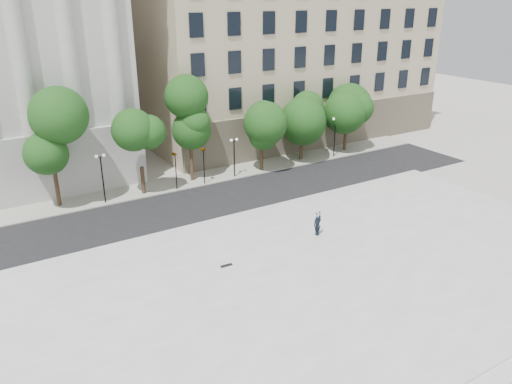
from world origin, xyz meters
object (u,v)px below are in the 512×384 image
Objects in this scene: person_lying at (317,232)px; skateboard at (226,265)px; traffic_light_east at (203,147)px; traffic_light_west at (175,153)px.

skateboard is (-7.84, -0.50, -0.21)m from person_lying.
traffic_light_east is 5.32× the size of skateboard.
traffic_light_west reaches higher than skateboard.
skateboard is at bearing -101.16° from traffic_light_west.
traffic_light_west is 15.95m from skateboard.
traffic_light_east is at bearing 92.61° from person_lying.
traffic_light_east is 15.27m from person_lying.
skateboard is (-5.87, -15.34, -3.21)m from traffic_light_east.
traffic_light_west is 15.88m from person_lying.
traffic_light_east is at bearing 72.72° from skateboard.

